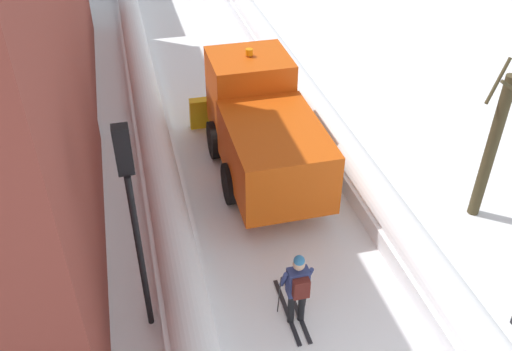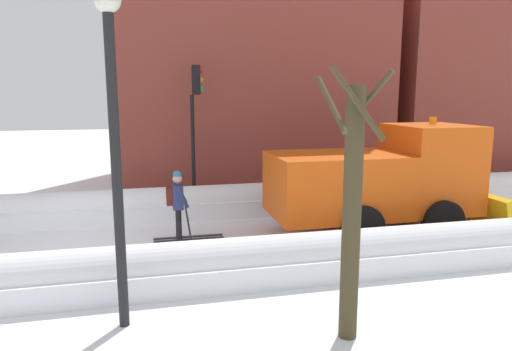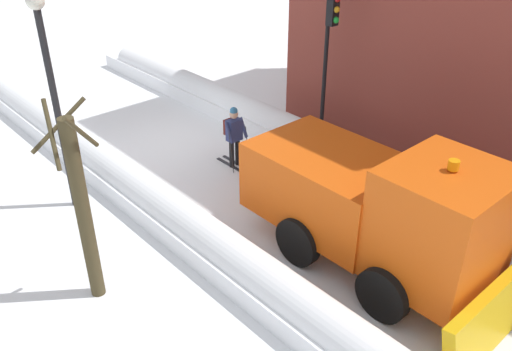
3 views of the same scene
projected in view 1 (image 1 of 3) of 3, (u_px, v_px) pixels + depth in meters
ground_plane at (238, 133)px, 17.52m from camera, size 80.00×80.00×0.00m
snowbank_left at (153, 133)px, 16.76m from camera, size 1.10×36.00×0.96m
snowbank_right at (318, 113)px, 17.81m from camera, size 1.10×36.00×0.93m
plow_truck at (262, 126)px, 15.00m from camera, size 3.20×5.98×3.12m
skier at (298, 287)px, 10.91m from camera, size 0.62×1.80×1.81m
traffic_light_pole at (131, 196)px, 9.67m from camera, size 0.28×0.42×4.59m
bare_tree_near at (492, 145)px, 13.15m from camera, size 1.12×0.97×4.12m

